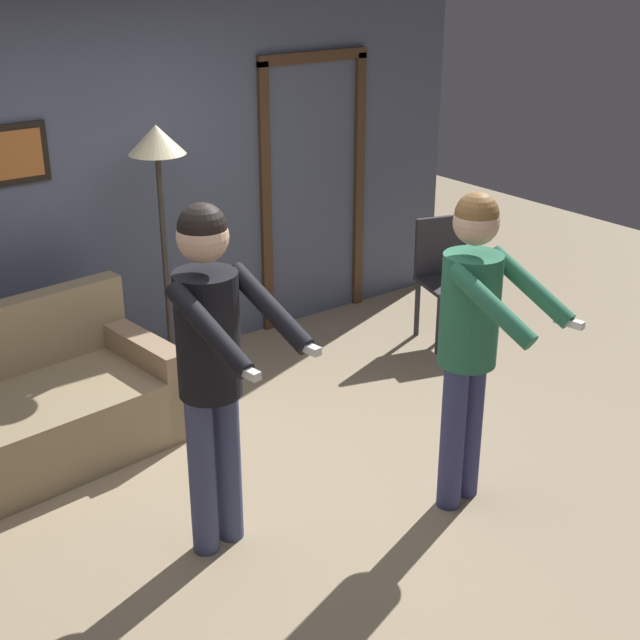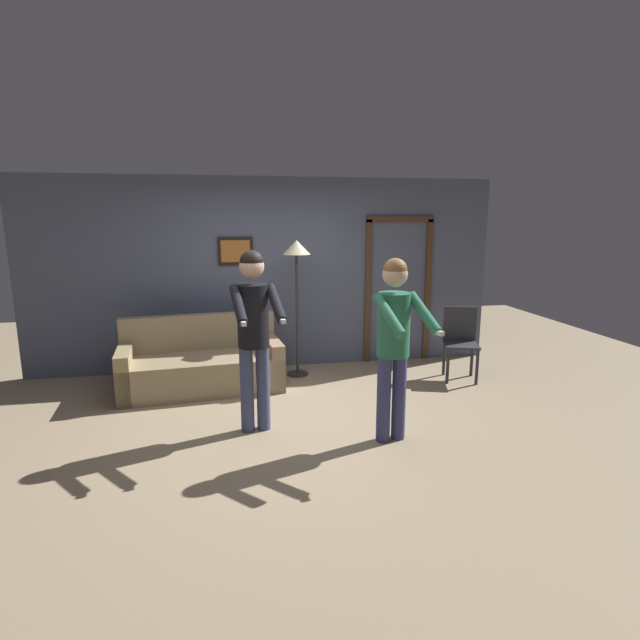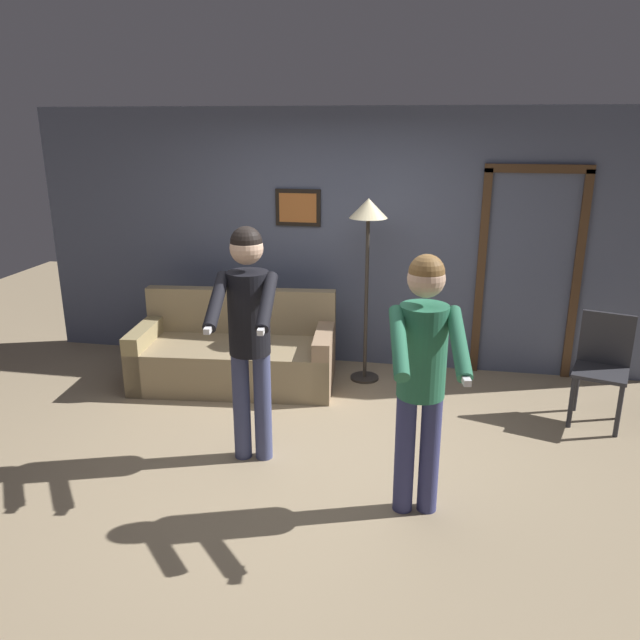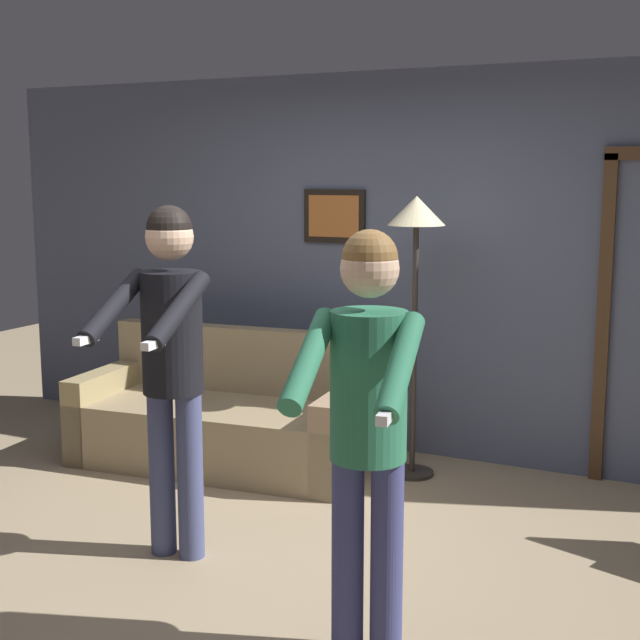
% 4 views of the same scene
% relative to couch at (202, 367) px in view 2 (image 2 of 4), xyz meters
% --- Properties ---
extents(ground_plane, '(12.00, 12.00, 0.00)m').
position_rel_couch_xyz_m(ground_plane, '(0.89, -1.28, -0.28)').
color(ground_plane, tan).
extents(back_wall_assembly, '(6.40, 0.10, 2.60)m').
position_rel_couch_xyz_m(back_wall_assembly, '(0.92, 0.79, 1.02)').
color(back_wall_assembly, '#515972').
rests_on(back_wall_assembly, ground_plane).
extents(couch, '(1.97, 1.03, 0.87)m').
position_rel_couch_xyz_m(couch, '(0.00, 0.00, 0.00)').
color(couch, '#978361').
rests_on(couch, ground_plane).
extents(torchiere_lamp, '(0.36, 0.36, 1.79)m').
position_rel_couch_xyz_m(torchiere_lamp, '(1.23, 0.32, 1.23)').
color(torchiere_lamp, '#332D28').
rests_on(torchiere_lamp, ground_plane).
extents(person_standing_left, '(0.49, 0.72, 1.77)m').
position_rel_couch_xyz_m(person_standing_left, '(0.57, -1.37, 0.81)').
color(person_standing_left, '#424973').
rests_on(person_standing_left, ground_plane).
extents(person_standing_right, '(0.50, 0.65, 1.72)m').
position_rel_couch_xyz_m(person_standing_right, '(1.81, -1.83, 0.76)').
color(person_standing_right, navy).
rests_on(person_standing_right, ground_plane).
extents(dining_chair_distant, '(0.53, 0.53, 0.93)m').
position_rel_couch_xyz_m(dining_chair_distant, '(3.29, -0.19, 0.25)').
color(dining_chair_distant, '#2D2D33').
rests_on(dining_chair_distant, ground_plane).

